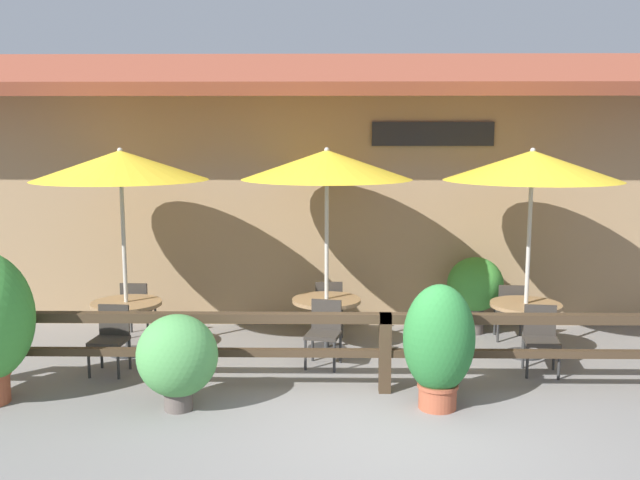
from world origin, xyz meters
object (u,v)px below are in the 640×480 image
(patio_umbrella_middle, at_px, (327,165))
(chair_far_wallside, at_px, (511,309))
(patio_umbrella_far, at_px, (532,166))
(dining_table_middle, at_px, (327,309))
(patio_umbrella_near, at_px, (120,166))
(potted_plant_broad_leaf, at_px, (177,357))
(potted_plant_entrance_palm, at_px, (475,287))
(chair_middle_streetside, at_px, (324,330))
(dining_table_far, at_px, (526,314))
(chair_far_streetside, at_px, (541,336))
(chair_near_wallside, at_px, (137,306))
(dining_table_near, at_px, (127,312))
(chair_near_streetside, at_px, (111,336))
(potted_plant_small_flowering, at_px, (439,343))
(chair_middle_wallside, at_px, (329,305))

(patio_umbrella_middle, xyz_separation_m, chair_far_wallside, (2.69, 0.48, -2.11))
(patio_umbrella_middle, bearing_deg, patio_umbrella_far, -4.72)
(dining_table_middle, relative_size, patio_umbrella_far, 0.34)
(patio_umbrella_near, height_order, potted_plant_broad_leaf, patio_umbrella_near)
(potted_plant_entrance_palm, bearing_deg, chair_middle_streetside, -146.02)
(patio_umbrella_middle, height_order, dining_table_far, patio_umbrella_middle)
(patio_umbrella_near, bearing_deg, chair_far_streetside, -7.33)
(patio_umbrella_near, height_order, chair_far_streetside, patio_umbrella_near)
(chair_near_wallside, height_order, patio_umbrella_far, patio_umbrella_far)
(dining_table_far, xyz_separation_m, potted_plant_entrance_palm, (-0.47, 1.07, 0.14))
(dining_table_near, relative_size, chair_near_streetside, 1.13)
(potted_plant_entrance_palm, bearing_deg, patio_umbrella_middle, -159.28)
(patio_umbrella_far, bearing_deg, chair_near_streetside, -172.02)
(dining_table_middle, bearing_deg, patio_umbrella_far, -4.72)
(chair_far_wallside, height_order, potted_plant_broad_leaf, potted_plant_broad_leaf)
(chair_far_wallside, bearing_deg, chair_middle_streetside, 29.11)
(patio_umbrella_middle, relative_size, potted_plant_entrance_palm, 2.42)
(chair_near_wallside, xyz_separation_m, patio_umbrella_middle, (2.81, -0.54, 2.11))
(potted_plant_broad_leaf, bearing_deg, chair_far_wallside, 32.01)
(chair_middle_streetside, bearing_deg, chair_far_wallside, 35.59)
(dining_table_near, relative_size, dining_table_far, 1.00)
(dining_table_near, bearing_deg, potted_plant_broad_leaf, -60.60)
(patio_umbrella_near, bearing_deg, potted_plant_entrance_palm, 12.12)
(patio_umbrella_far, distance_m, potted_plant_small_flowering, 3.03)
(dining_table_middle, bearing_deg, chair_middle_wallside, 87.55)
(dining_table_middle, xyz_separation_m, chair_far_streetside, (2.72, -0.93, -0.11))
(chair_far_streetside, height_order, potted_plant_entrance_palm, potted_plant_entrance_palm)
(dining_table_near, height_order, chair_near_streetside, chair_near_streetside)
(chair_near_wallside, height_order, potted_plant_entrance_palm, potted_plant_entrance_palm)
(patio_umbrella_near, height_order, chair_middle_streetside, patio_umbrella_near)
(dining_table_middle, distance_m, dining_table_far, 2.72)
(dining_table_near, bearing_deg, patio_umbrella_near, 0.00)
(chair_middle_wallside, xyz_separation_m, dining_table_far, (2.68, -0.90, 0.11))
(dining_table_near, relative_size, potted_plant_small_flowering, 0.68)
(patio_umbrella_middle, relative_size, potted_plant_broad_leaf, 2.64)
(patio_umbrella_far, height_order, dining_table_far, patio_umbrella_far)
(dining_table_near, relative_size, dining_table_middle, 1.00)
(dining_table_middle, distance_m, chair_far_streetside, 2.88)
(chair_near_wallside, relative_size, patio_umbrella_far, 0.30)
(dining_table_near, distance_m, patio_umbrella_far, 5.81)
(patio_umbrella_near, bearing_deg, potted_plant_broad_leaf, -60.60)
(chair_middle_streetside, distance_m, potted_plant_broad_leaf, 2.22)
(chair_near_streetside, bearing_deg, patio_umbrella_near, 96.46)
(chair_far_streetside, bearing_deg, dining_table_near, -179.73)
(chair_far_wallside, distance_m, potted_plant_small_flowering, 3.00)
(patio_umbrella_near, distance_m, potted_plant_broad_leaf, 3.03)
(dining_table_middle, distance_m, patio_umbrella_far, 3.38)
(potted_plant_broad_leaf, height_order, potted_plant_entrance_palm, potted_plant_entrance_palm)
(potted_plant_small_flowering, bearing_deg, potted_plant_entrance_palm, 71.56)
(chair_near_streetside, bearing_deg, potted_plant_small_flowering, -10.39)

